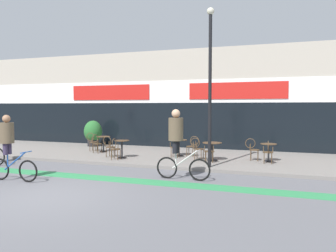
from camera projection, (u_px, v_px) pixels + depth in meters
The scene contains 23 objects.
ground_plane at pixel (42, 197), 8.41m from camera, with size 120.00×120.00×0.00m, color #5B5B60.
sidewalk_slab at pixel (150, 155), 15.24m from camera, with size 40.00×5.50×0.12m, color slate.
storefront_facade at pixel (180, 101), 19.52m from camera, with size 40.00×4.06×5.35m.
bike_lane_stripe at pixel (94, 177), 10.71m from camera, with size 36.00×0.70×0.01m, color #2D844C.
bistro_table_0 at pixel (103, 141), 16.03m from camera, with size 0.66×0.66×0.74m.
bistro_table_1 at pixel (122, 145), 14.09m from camera, with size 0.63×0.63×0.75m.
bistro_table_2 at pixel (179, 144), 14.68m from camera, with size 0.72×0.72×0.72m.
bistro_table_3 at pixel (212, 147), 13.40m from camera, with size 0.79×0.79×0.73m.
bistro_table_4 at pixel (269, 149), 13.17m from camera, with size 0.64×0.64×0.71m.
cafe_chair_0_near at pixel (96, 142), 15.45m from camera, with size 0.45×0.60×0.90m.
cafe_chair_0_side at pixel (92, 140), 16.23m from camera, with size 0.60×0.45×0.90m.
cafe_chair_1_near at pixel (115, 147), 13.50m from camera, with size 0.43×0.59×0.90m.
cafe_chair_1_side at pixel (109, 145), 14.30m from camera, with size 0.58×0.41×0.90m.
cafe_chair_2_near at pixel (175, 146), 14.09m from camera, with size 0.41×0.58×0.90m.
cafe_chair_2_side at pixel (192, 145), 14.47m from camera, with size 0.59×0.42×0.90m.
cafe_chair_3_near at pixel (209, 150), 12.81m from camera, with size 0.45×0.60×0.90m.
cafe_chair_3_side at pixel (197, 147), 13.62m from camera, with size 0.59×0.43×0.90m.
cafe_chair_4_near at pixel (268, 150), 12.57m from camera, with size 0.42×0.58×0.90m.
cafe_chair_4_side at pixel (253, 148), 13.37m from camera, with size 0.58×0.41×0.90m.
planter_pot at pixel (93, 133), 18.15m from camera, with size 0.99×0.99×1.42m.
lamp_post at pixel (210, 77), 11.72m from camera, with size 0.26×0.26×5.71m.
cyclist_1 at pixel (177, 138), 10.40m from camera, with size 1.79×0.49×2.24m.
cyclist_2 at pixel (9, 143), 10.20m from camera, with size 1.76×0.48×2.07m.
Camera 1 is at (5.78, -6.75, 2.33)m, focal length 35.00 mm.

